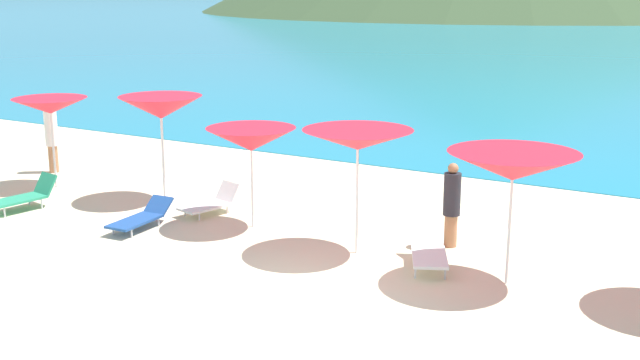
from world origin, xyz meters
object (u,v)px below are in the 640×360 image
object	(u,v)px
lounge_chair_3	(211,202)
umbrella_0	(50,106)
umbrella_1	(161,108)
umbrella_3	(358,140)
beachgoer_2	(51,135)
lounge_chair_1	(141,217)
lounge_chair_4	(429,251)
lounge_chair_5	(24,196)
umbrella_2	(251,139)
beachgoer_1	(452,203)
umbrella_4	(513,166)

from	to	relation	value
lounge_chair_3	umbrella_0	bearing A→B (deg)	-164.88
umbrella_1	umbrella_3	bearing A→B (deg)	-10.75
beachgoer_2	lounge_chair_1	bearing A→B (deg)	88.70
lounge_chair_4	lounge_chair_5	xyz separation A→B (m)	(-9.20, -1.06, 0.00)
umbrella_3	lounge_chair_4	size ratio (longest dim) A/B	1.42
umbrella_2	beachgoer_1	size ratio (longest dim) A/B	1.27
umbrella_3	lounge_chair_1	xyz separation A→B (m)	(-4.52, -0.86, -1.90)
lounge_chair_1	lounge_chair_5	xyz separation A→B (m)	(-3.22, -0.25, 0.07)
umbrella_1	lounge_chair_1	size ratio (longest dim) A/B	1.50
lounge_chair_4	lounge_chair_1	bearing A→B (deg)	162.11
beachgoer_1	umbrella_4	bearing A→B (deg)	74.33
umbrella_4	beachgoer_2	bearing A→B (deg)	171.75
umbrella_3	lounge_chair_5	bearing A→B (deg)	-171.78
lounge_chair_3	beachgoer_2	world-z (taller)	beachgoer_2
umbrella_4	beachgoer_1	world-z (taller)	umbrella_4
umbrella_0	lounge_chair_1	distance (m)	4.78
umbrella_3	umbrella_4	bearing A→B (deg)	-2.59
umbrella_1	beachgoer_1	xyz separation A→B (m)	(6.93, 0.17, -1.30)
umbrella_0	beachgoer_1	size ratio (longest dim) A/B	1.35
lounge_chair_1	umbrella_2	bearing A→B (deg)	29.14
lounge_chair_1	beachgoer_2	distance (m)	6.10
beachgoer_1	lounge_chair_1	bearing A→B (deg)	-44.42
lounge_chair_3	lounge_chair_5	size ratio (longest dim) A/B	0.89
umbrella_1	umbrella_2	distance (m)	3.06
umbrella_2	umbrella_4	distance (m)	5.53
umbrella_0	beachgoer_1	distance (m)	10.15
umbrella_1	umbrella_3	distance (m)	5.66
beachgoer_1	beachgoer_2	world-z (taller)	beachgoer_2
umbrella_4	umbrella_1	bearing A→B (deg)	172.01
umbrella_1	lounge_chair_1	bearing A→B (deg)	-61.53
lounge_chair_5	beachgoer_1	size ratio (longest dim) A/B	1.00
umbrella_2	umbrella_4	xyz separation A→B (m)	(5.50, -0.50, 0.18)
umbrella_1	lounge_chair_1	world-z (taller)	umbrella_1
lounge_chair_4	beachgoer_2	bearing A→B (deg)	145.51
umbrella_0	beachgoer_2	bearing A→B (deg)	139.94
umbrella_1	beachgoer_2	bearing A→B (deg)	171.26
lounge_chair_5	umbrella_0	bearing A→B (deg)	127.87
umbrella_3	lounge_chair_5	xyz separation A→B (m)	(-7.74, -1.12, -1.83)
umbrella_2	lounge_chair_5	world-z (taller)	umbrella_2
umbrella_1	lounge_chair_3	bearing A→B (deg)	-11.79
umbrella_4	beachgoer_1	xyz separation A→B (m)	(-1.53, 1.36, -1.15)
lounge_chair_1	lounge_chair_3	distance (m)	1.68
lounge_chair_3	lounge_chair_4	xyz separation A→B (m)	(5.42, -0.77, 0.06)
umbrella_0	lounge_chair_1	bearing A→B (deg)	-19.90
umbrella_3	lounge_chair_4	bearing A→B (deg)	-2.11
lounge_chair_4	umbrella_1	bearing A→B (deg)	145.42
umbrella_2	umbrella_3	bearing A→B (deg)	-7.96
umbrella_4	beachgoer_2	world-z (taller)	umbrella_4
umbrella_1	lounge_chair_3	world-z (taller)	umbrella_1
umbrella_4	beachgoer_1	bearing A→B (deg)	138.30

